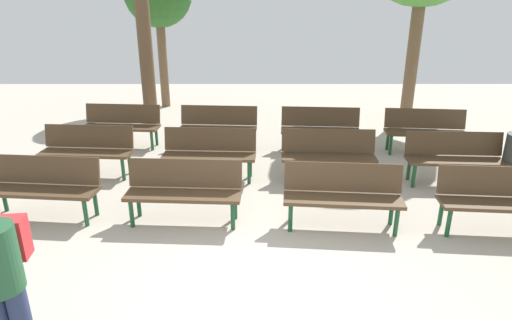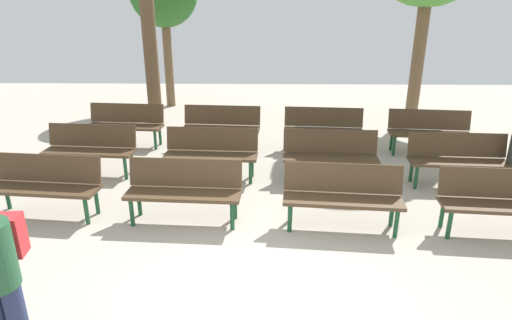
{
  "view_description": "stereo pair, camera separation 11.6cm",
  "coord_description": "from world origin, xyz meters",
  "px_view_note": "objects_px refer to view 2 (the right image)",
  "views": [
    {
      "loc": [
        0.02,
        -3.9,
        3.0
      ],
      "look_at": [
        0.0,
        2.63,
        0.55
      ],
      "focal_mm": 30.61,
      "sensor_mm": 36.0,
      "label": 1
    },
    {
      "loc": [
        0.13,
        -3.9,
        3.0
      ],
      "look_at": [
        0.0,
        2.63,
        0.55
      ],
      "focal_mm": 30.61,
      "sensor_mm": 36.0,
      "label": 2
    }
  ],
  "objects_px": {
    "bench_r0_c2": "(343,193)",
    "bench_r2_c0": "(126,122)",
    "bench_r1_c0": "(90,146)",
    "bench_r2_c2": "(323,127)",
    "bench_r1_c3": "(458,156)",
    "bench_r2_c3": "(429,129)",
    "bench_r1_c2": "(330,153)",
    "bench_r0_c3": "(502,199)",
    "bench_r1_c1": "(211,150)",
    "tree_1": "(151,56)",
    "bench_r0_c1": "(184,187)",
    "bench_r2_c1": "(221,124)",
    "bench_r0_c0": "(45,182)"
  },
  "relations": [
    {
      "from": "bench_r0_c2",
      "to": "bench_r1_c2",
      "type": "bearing_deg",
      "value": 92.99
    },
    {
      "from": "bench_r0_c1",
      "to": "bench_r1_c3",
      "type": "bearing_deg",
      "value": 20.14
    },
    {
      "from": "bench_r1_c2",
      "to": "bench_r2_c3",
      "type": "relative_size",
      "value": 0.99
    },
    {
      "from": "bench_r1_c1",
      "to": "bench_r2_c1",
      "type": "relative_size",
      "value": 1.0
    },
    {
      "from": "bench_r0_c2",
      "to": "tree_1",
      "type": "bearing_deg",
      "value": 130.93
    },
    {
      "from": "bench_r0_c0",
      "to": "bench_r1_c2",
      "type": "distance_m",
      "value": 4.48
    },
    {
      "from": "bench_r0_c3",
      "to": "bench_r2_c3",
      "type": "relative_size",
      "value": 1.0
    },
    {
      "from": "bench_r2_c0",
      "to": "bench_r1_c1",
      "type": "bearing_deg",
      "value": -36.41
    },
    {
      "from": "bench_r1_c0",
      "to": "bench_r2_c2",
      "type": "relative_size",
      "value": 1.0
    },
    {
      "from": "bench_r1_c3",
      "to": "bench_r2_c2",
      "type": "xyz_separation_m",
      "value": [
        -2.02,
        1.74,
        0.0
      ]
    },
    {
      "from": "bench_r2_c1",
      "to": "bench_r2_c3",
      "type": "height_order",
      "value": "same"
    },
    {
      "from": "bench_r0_c3",
      "to": "bench_r2_c2",
      "type": "bearing_deg",
      "value": 124.84
    },
    {
      "from": "bench_r2_c3",
      "to": "tree_1",
      "type": "bearing_deg",
      "value": 165.48
    },
    {
      "from": "bench_r2_c3",
      "to": "bench_r0_c2",
      "type": "bearing_deg",
      "value": -120.72
    },
    {
      "from": "bench_r1_c1",
      "to": "bench_r1_c3",
      "type": "distance_m",
      "value": 4.15
    },
    {
      "from": "bench_r0_c3",
      "to": "bench_r2_c1",
      "type": "xyz_separation_m",
      "value": [
        -4.05,
        3.48,
        0.0
      ]
    },
    {
      "from": "bench_r1_c2",
      "to": "tree_1",
      "type": "bearing_deg",
      "value": 139.6
    },
    {
      "from": "bench_r0_c3",
      "to": "bench_r1_c1",
      "type": "distance_m",
      "value": 4.47
    },
    {
      "from": "bench_r1_c3",
      "to": "bench_r1_c1",
      "type": "bearing_deg",
      "value": -179.61
    },
    {
      "from": "bench_r0_c2",
      "to": "bench_r1_c1",
      "type": "xyz_separation_m",
      "value": [
        -1.99,
        1.71,
        0.0
      ]
    },
    {
      "from": "bench_r1_c2",
      "to": "bench_r2_c2",
      "type": "xyz_separation_m",
      "value": [
        0.08,
        1.59,
        0.0
      ]
    },
    {
      "from": "bench_r0_c1",
      "to": "tree_1",
      "type": "distance_m",
      "value": 5.51
    },
    {
      "from": "bench_r1_c3",
      "to": "bench_r0_c3",
      "type": "bearing_deg",
      "value": -89.36
    },
    {
      "from": "bench_r0_c0",
      "to": "bench_r2_c3",
      "type": "bearing_deg",
      "value": 28.62
    },
    {
      "from": "bench_r0_c2",
      "to": "bench_r2_c0",
      "type": "height_order",
      "value": "same"
    },
    {
      "from": "bench_r0_c3",
      "to": "bench_r2_c3",
      "type": "bearing_deg",
      "value": 91.84
    },
    {
      "from": "bench_r0_c3",
      "to": "bench_r0_c2",
      "type": "bearing_deg",
      "value": -179.0
    },
    {
      "from": "bench_r1_c3",
      "to": "bench_r2_c3",
      "type": "distance_m",
      "value": 1.59
    },
    {
      "from": "bench_r1_c3",
      "to": "bench_r2_c0",
      "type": "xyz_separation_m",
      "value": [
        -6.18,
        2.0,
        0.0
      ]
    },
    {
      "from": "bench_r0_c1",
      "to": "tree_1",
      "type": "xyz_separation_m",
      "value": [
        -1.64,
        5.13,
        1.14
      ]
    },
    {
      "from": "bench_r0_c1",
      "to": "bench_r2_c1",
      "type": "relative_size",
      "value": 1.0
    },
    {
      "from": "bench_r2_c0",
      "to": "bench_r2_c2",
      "type": "height_order",
      "value": "same"
    },
    {
      "from": "bench_r1_c1",
      "to": "bench_r2_c0",
      "type": "height_order",
      "value": "same"
    },
    {
      "from": "bench_r2_c3",
      "to": "bench_r0_c3",
      "type": "bearing_deg",
      "value": -87.51
    },
    {
      "from": "bench_r1_c0",
      "to": "bench_r1_c1",
      "type": "relative_size",
      "value": 1.01
    },
    {
      "from": "bench_r1_c1",
      "to": "bench_r0_c2",
      "type": "bearing_deg",
      "value": -37.79
    },
    {
      "from": "bench_r0_c0",
      "to": "bench_r0_c1",
      "type": "bearing_deg",
      "value": 1.49
    },
    {
      "from": "bench_r2_c2",
      "to": "tree_1",
      "type": "relative_size",
      "value": 0.5
    },
    {
      "from": "bench_r2_c2",
      "to": "bench_r2_c1",
      "type": "bearing_deg",
      "value": -179.0
    },
    {
      "from": "bench_r2_c0",
      "to": "bench_r2_c3",
      "type": "bearing_deg",
      "value": 0.89
    },
    {
      "from": "bench_r0_c2",
      "to": "bench_r2_c0",
      "type": "relative_size",
      "value": 1.0
    },
    {
      "from": "bench_r0_c1",
      "to": "bench_r1_c0",
      "type": "xyz_separation_m",
      "value": [
        -1.98,
        1.73,
        0.0
      ]
    },
    {
      "from": "bench_r0_c3",
      "to": "bench_r1_c3",
      "type": "relative_size",
      "value": 1.01
    },
    {
      "from": "bench_r1_c1",
      "to": "bench_r0_c1",
      "type": "bearing_deg",
      "value": -94.29
    },
    {
      "from": "bench_r0_c3",
      "to": "bench_r2_c2",
      "type": "distance_m",
      "value": 3.88
    },
    {
      "from": "bench_r0_c2",
      "to": "bench_r1_c1",
      "type": "bearing_deg",
      "value": 144.3
    },
    {
      "from": "bench_r2_c0",
      "to": "bench_r2_c2",
      "type": "xyz_separation_m",
      "value": [
        4.16,
        -0.26,
        0.0
      ]
    },
    {
      "from": "bench_r0_c1",
      "to": "bench_r2_c2",
      "type": "relative_size",
      "value": 0.99
    },
    {
      "from": "bench_r2_c0",
      "to": "tree_1",
      "type": "bearing_deg",
      "value": 88.48
    },
    {
      "from": "bench_r0_c2",
      "to": "bench_r0_c1",
      "type": "bearing_deg",
      "value": -178.8
    }
  ]
}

